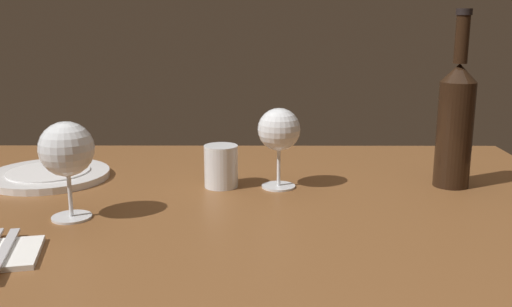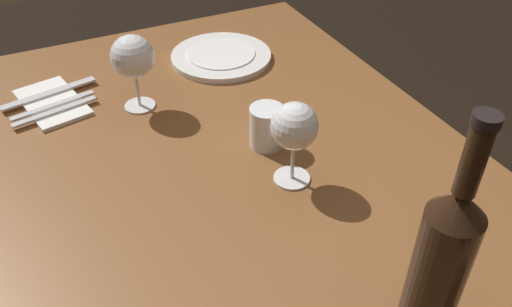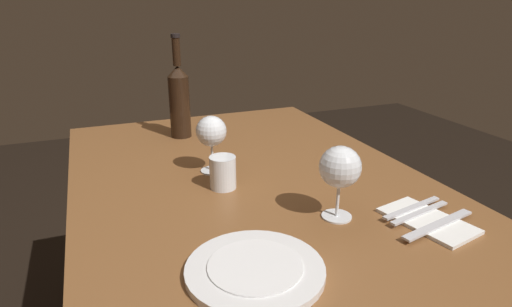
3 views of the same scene
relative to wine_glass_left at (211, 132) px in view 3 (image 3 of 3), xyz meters
The scene contains 10 objects.
dining_table 0.23m from the wine_glass_left, 45.83° to the left, with size 1.30×0.90×0.74m.
wine_glass_left is the anchor object (origin of this frame).
wine_glass_right 0.39m from the wine_glass_left, 27.09° to the left, with size 0.09×0.09×0.16m.
wine_bottle 0.34m from the wine_glass_left, behind, with size 0.07×0.07×0.34m.
water_tumbler 0.14m from the wine_glass_left, ahead, with size 0.07×0.07×0.08m.
dinner_plate 0.49m from the wine_glass_left, ahead, with size 0.25×0.25×0.02m.
folded_napkin 0.57m from the wine_glass_left, 38.24° to the left, with size 0.21×0.15×0.01m.
fork_inner 0.55m from the wine_glass_left, 39.87° to the left, with size 0.05×0.18×0.00m.
fork_outer 0.54m from the wine_glass_left, 41.62° to the left, with size 0.05×0.18×0.00m.
table_knife 0.60m from the wine_glass_left, 36.43° to the left, with size 0.06×0.21×0.00m.
Camera 3 is at (0.99, -0.37, 1.20)m, focal length 30.13 mm.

